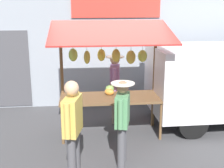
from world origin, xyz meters
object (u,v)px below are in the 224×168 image
at_px(vendor_with_sunhat, 115,83).
at_px(shopper_with_ponytail, 122,117).
at_px(market_stall, 110,66).
at_px(shopper_with_shopping_bag, 73,124).

height_order(vendor_with_sunhat, shopper_with_ponytail, vendor_with_sunhat).
height_order(market_stall, vendor_with_sunhat, market_stall).
bearing_deg(market_stall, shopper_with_ponytail, 92.91).
xyz_separation_m(market_stall, vendor_with_sunhat, (-0.18, -0.69, -0.55)).
relative_size(market_stall, shopper_with_ponytail, 1.58).
relative_size(market_stall, vendor_with_sunhat, 1.49).
relative_size(market_stall, shopper_with_shopping_bag, 1.45).
distance_m(vendor_with_sunhat, shopper_with_ponytail, 2.12).
bearing_deg(vendor_with_sunhat, market_stall, -5.96).
bearing_deg(shopper_with_shopping_bag, market_stall, -10.21).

